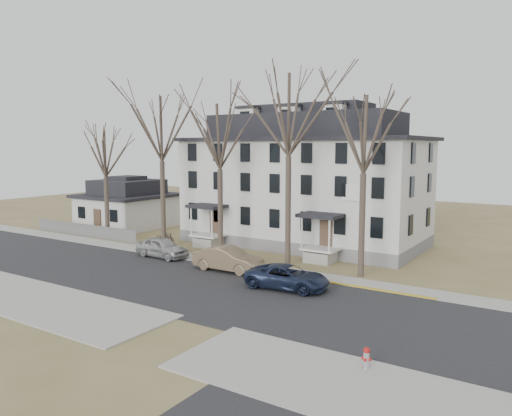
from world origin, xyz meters
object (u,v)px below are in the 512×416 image
Objects in this scene: boarding_house at (304,182)px; tree_mid_right at (364,129)px; tree_bungalow at (105,151)px; car_navy at (287,278)px; tree_mid_left at (220,132)px; car_tan at (228,259)px; small_house at (128,206)px; bicycle_right at (168,238)px; bicycle_left at (164,238)px; fire_hydrant at (366,358)px; tree_center at (289,109)px; car_silver at (162,248)px; tree_far_left at (161,124)px.

boarding_house is 12.51m from tree_mid_right.
car_navy is (21.92, -5.23, -7.42)m from tree_bungalow.
tree_mid_left and tree_mid_right have the same top height.
small_house is at bearing 62.81° from car_tan.
small_house is 11.36m from bicycle_right.
bicycle_left is at bearing 169.61° from tree_mid_left.
fire_hydrant is (5.28, -13.07, -9.15)m from tree_mid_right.
boarding_house is at bearing 110.20° from tree_center.
tree_center is at bearing 23.56° from car_navy.
tree_center is at bearing -69.71° from car_silver.
tree_bungalow is at bearing -57.16° from small_house.
tree_far_left is 1.08× the size of tree_mid_left.
tree_mid_right is 7.05× the size of bicycle_left.
car_tan is (6.76, -0.65, 0.06)m from car_silver.
car_navy is at bearing 135.09° from fire_hydrant.
tree_mid_left reaches higher than boarding_house.
boarding_house reaches higher than bicycle_right.
tree_mid_right is 24.54m from tree_bungalow.
tree_center is 20.01m from fire_hydrant.
tree_center is 3.27× the size of car_silver.
bicycle_left is (9.79, -4.88, -1.77)m from small_house.
small_house is 28.37m from car_navy.
tree_center reaches higher than car_navy.
boarding_house is 23.45× the size of fire_hydrant.
tree_mid_right is 2.55× the size of car_tan.
tree_bungalow reaches higher than small_house.
fire_hydrant is at bearing -122.59° from bicycle_left.
tree_far_left is at bearing 67.32° from car_tan.
boarding_house reaches higher than bicycle_left.
tree_bungalow is at bearing 105.88° from bicycle_right.
tree_bungalow is at bearing 101.22° from bicycle_left.
bicycle_left is at bearing 132.40° from tree_far_left.
bicycle_left is 1.20× the size of bicycle_right.
bicycle_right is (-6.84, 1.43, -9.15)m from tree_mid_left.
car_silver is (-9.34, -3.01, -10.32)m from tree_center.
tree_mid_left is 23.16m from fire_hydrant.
small_house is 0.68× the size of tree_mid_right.
tree_far_left reaches higher than fire_hydrant.
small_house is at bearing 167.73° from tree_mid_right.
bicycle_right is at bearing 120.58° from tree_far_left.
tree_far_left reaches higher than boarding_house.
tree_far_left is 10.39m from car_silver.
car_silver is 6.79m from car_tan.
boarding_house is 12.67m from car_tan.
boarding_house is 20.34m from small_house.
bicycle_left is (-18.71, 1.32, -9.13)m from tree_mid_right.
bicycle_right is at bearing 175.55° from tree_mid_right.
bicycle_left is (-10.21, -6.83, -4.90)m from boarding_house.
fire_hydrant is (29.78, -13.07, -7.67)m from tree_bungalow.
car_tan is 11.46m from bicycle_right.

